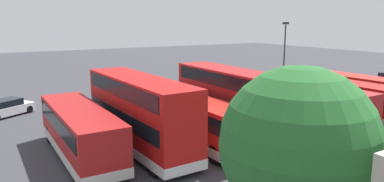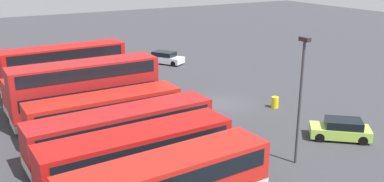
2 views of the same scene
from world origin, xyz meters
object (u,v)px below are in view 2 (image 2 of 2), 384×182
object	(u,v)px
bus_single_deck_second	(138,154)
bus_single_deck_far_end	(63,69)
waste_bin_yellow	(275,102)
bus_single_deck_fourth	(106,113)
car_hatchback_silver	(341,129)
bus_single_deck_sixth	(79,88)
car_small_green	(165,58)
bus_single_deck_third	(123,130)
lamp_post_tall	(301,92)
bus_double_decker_seventh	(65,69)
bus_double_decker_fifth	(86,89)

from	to	relation	value
bus_single_deck_second	bus_single_deck_far_end	bearing A→B (deg)	-2.95
bus_single_deck_far_end	waste_bin_yellow	distance (m)	20.76
bus_single_deck_fourth	car_hatchback_silver	xyz separation A→B (m)	(-8.73, -13.81, -0.92)
bus_single_deck_sixth	bus_single_deck_second	bearing A→B (deg)	177.27
bus_single_deck_sixth	car_small_green	size ratio (longest dim) A/B	2.58
bus_single_deck_fourth	bus_single_deck_sixth	bearing A→B (deg)	-1.08
bus_single_deck_third	lamp_post_tall	world-z (taller)	lamp_post_tall
bus_single_deck_third	waste_bin_yellow	xyz separation A→B (m)	(2.04, -14.19, -1.15)
waste_bin_yellow	bus_double_decker_seventh	bearing A→B (deg)	49.46
bus_single_deck_far_end	bus_single_deck_sixth	bearing A→B (deg)	176.62
lamp_post_tall	waste_bin_yellow	world-z (taller)	lamp_post_tall
bus_single_deck_fourth	bus_double_decker_fifth	size ratio (longest dim) A/B	0.97
car_small_green	lamp_post_tall	world-z (taller)	lamp_post_tall
car_hatchback_silver	bus_double_decker_fifth	bearing A→B (deg)	48.39
bus_single_deck_far_end	lamp_post_tall	distance (m)	25.58
bus_double_decker_fifth	bus_single_deck_far_end	bearing A→B (deg)	-4.20
bus_double_decker_seventh	bus_single_deck_sixth	bearing A→B (deg)	-176.48
bus_single_deck_far_end	bus_double_decker_fifth	bearing A→B (deg)	175.80
bus_single_deck_sixth	bus_double_decker_seventh	bearing A→B (deg)	3.52
bus_double_decker_fifth	lamp_post_tall	xyz separation A→B (m)	(-13.64, -8.79, 2.11)
car_small_green	waste_bin_yellow	size ratio (longest dim) A/B	4.84
bus_single_deck_sixth	bus_double_decker_fifth	bearing A→B (deg)	174.07
bus_single_deck_second	car_small_green	bearing A→B (deg)	-29.37
car_hatchback_silver	waste_bin_yellow	xyz separation A→B (m)	(7.27, -0.32, -0.22)
bus_single_deck_second	lamp_post_tall	xyz separation A→B (m)	(-2.78, -9.12, 2.93)
bus_single_deck_third	bus_double_decker_fifth	size ratio (longest dim) A/B	1.09
bus_single_deck_fourth	car_small_green	world-z (taller)	bus_single_deck_fourth
bus_double_decker_fifth	car_hatchback_silver	bearing A→B (deg)	-131.61
bus_single_deck_third	bus_single_deck_fourth	xyz separation A→B (m)	(3.51, -0.06, -0.00)
bus_single_deck_sixth	car_hatchback_silver	distance (m)	20.92
bus_single_deck_sixth	car_small_green	bearing A→B (deg)	-52.01
bus_single_deck_fourth	bus_single_deck_sixth	xyz separation A→B (m)	(7.08, -0.13, 0.00)
bus_single_deck_sixth	car_hatchback_silver	size ratio (longest dim) A/B	2.82
bus_double_decker_seventh	waste_bin_yellow	world-z (taller)	bus_double_decker_seventh
bus_single_deck_second	waste_bin_yellow	size ratio (longest dim) A/B	11.66
waste_bin_yellow	lamp_post_tall	bearing A→B (deg)	146.68
bus_single_deck_fourth	bus_single_deck_sixth	world-z (taller)	same
bus_double_decker_fifth	bus_double_decker_seventh	distance (m)	6.97
bus_double_decker_fifth	bus_double_decker_seventh	xyz separation A→B (m)	(6.97, -0.13, -0.00)
bus_single_deck_second	bus_single_deck_sixth	bearing A→B (deg)	-2.73
bus_single_deck_fourth	waste_bin_yellow	world-z (taller)	bus_single_deck_fourth
bus_double_decker_seventh	bus_single_deck_fourth	bearing A→B (deg)	-179.52
bus_double_decker_fifth	bus_single_deck_far_end	world-z (taller)	bus_double_decker_fifth
bus_double_decker_fifth	bus_single_deck_sixth	bearing A→B (deg)	-5.93
bus_single_deck_far_end	bus_single_deck_third	bearing A→B (deg)	178.02
bus_single_deck_far_end	lamp_post_tall	xyz separation A→B (m)	(-24.11, -8.02, 2.94)
bus_single_deck_second	waste_bin_yellow	bearing A→B (deg)	-68.88
car_hatchback_silver	car_small_green	world-z (taller)	same
car_hatchback_silver	waste_bin_yellow	bearing A→B (deg)	-2.54
bus_single_deck_second	bus_single_deck_fourth	xyz separation A→B (m)	(7.14, -0.54, -0.00)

